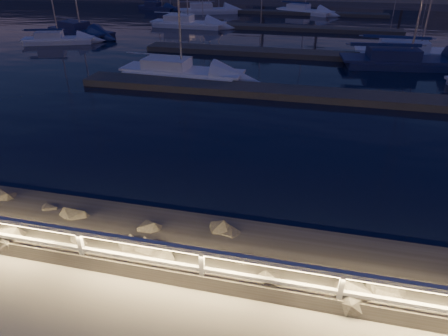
{
  "coord_description": "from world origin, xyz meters",
  "views": [
    {
      "loc": [
        3.04,
        -6.46,
        6.76
      ],
      "look_at": [
        0.56,
        4.0,
        0.9
      ],
      "focal_mm": 32.0,
      "sensor_mm": 36.0,
      "label": 1
    }
  ],
  "objects_px": {
    "sailboat_b": "(179,71)",
    "sailboat_e": "(79,31)",
    "sailboat_j": "(186,23)",
    "sailboat_m": "(157,7)",
    "guard_rail": "(156,252)",
    "sailboat_n": "(303,10)",
    "sailboat_c": "(406,60)",
    "sailboat_h": "(416,51)",
    "sailboat_i": "(207,10)",
    "sailboat_a": "(57,39)"
  },
  "relations": [
    {
      "from": "sailboat_e",
      "to": "sailboat_m",
      "type": "xyz_separation_m",
      "value": [
        0.04,
        20.18,
        -0.07
      ]
    },
    {
      "from": "sailboat_b",
      "to": "sailboat_e",
      "type": "distance_m",
      "value": 18.63
    },
    {
      "from": "sailboat_a",
      "to": "sailboat_h",
      "type": "distance_m",
      "value": 30.55
    },
    {
      "from": "sailboat_e",
      "to": "sailboat_j",
      "type": "bearing_deg",
      "value": 61.99
    },
    {
      "from": "sailboat_e",
      "to": "sailboat_i",
      "type": "xyz_separation_m",
      "value": [
        7.98,
        18.27,
        0.01
      ]
    },
    {
      "from": "sailboat_c",
      "to": "sailboat_e",
      "type": "distance_m",
      "value": 29.78
    },
    {
      "from": "sailboat_c",
      "to": "sailboat_e",
      "type": "bearing_deg",
      "value": 162.59
    },
    {
      "from": "sailboat_e",
      "to": "sailboat_m",
      "type": "relative_size",
      "value": 1.29
    },
    {
      "from": "sailboat_c",
      "to": "sailboat_j",
      "type": "height_order",
      "value": "sailboat_c"
    },
    {
      "from": "sailboat_a",
      "to": "sailboat_n",
      "type": "distance_m",
      "value": 31.97
    },
    {
      "from": "guard_rail",
      "to": "sailboat_i",
      "type": "xyz_separation_m",
      "value": [
        -12.15,
        48.25,
        -0.9
      ]
    },
    {
      "from": "sailboat_h",
      "to": "guard_rail",
      "type": "bearing_deg",
      "value": -109.7
    },
    {
      "from": "sailboat_i",
      "to": "guard_rail",
      "type": "bearing_deg",
      "value": -98.95
    },
    {
      "from": "sailboat_j",
      "to": "sailboat_m",
      "type": "height_order",
      "value": "sailboat_j"
    },
    {
      "from": "sailboat_i",
      "to": "sailboat_n",
      "type": "xyz_separation_m",
      "value": [
        12.52,
        2.48,
        -0.04
      ]
    },
    {
      "from": "sailboat_n",
      "to": "sailboat_b",
      "type": "bearing_deg",
      "value": -77.0
    },
    {
      "from": "guard_rail",
      "to": "sailboat_b",
      "type": "xyz_separation_m",
      "value": [
        -5.77,
        18.12,
        -0.92
      ]
    },
    {
      "from": "sailboat_a",
      "to": "sailboat_i",
      "type": "xyz_separation_m",
      "value": [
        7.94,
        22.08,
        0.07
      ]
    },
    {
      "from": "sailboat_b",
      "to": "sailboat_e",
      "type": "bearing_deg",
      "value": 143.43
    },
    {
      "from": "sailboat_b",
      "to": "sailboat_j",
      "type": "bearing_deg",
      "value": 109.66
    },
    {
      "from": "sailboat_a",
      "to": "sailboat_b",
      "type": "distance_m",
      "value": 16.43
    },
    {
      "from": "sailboat_e",
      "to": "guard_rail",
      "type": "bearing_deg",
      "value": -34.2
    },
    {
      "from": "guard_rail",
      "to": "sailboat_b",
      "type": "distance_m",
      "value": 19.04
    },
    {
      "from": "sailboat_h",
      "to": "sailboat_m",
      "type": "xyz_separation_m",
      "value": [
        -30.5,
        22.31,
        -0.07
      ]
    },
    {
      "from": "sailboat_j",
      "to": "sailboat_e",
      "type": "bearing_deg",
      "value": -137.4
    },
    {
      "from": "guard_rail",
      "to": "sailboat_j",
      "type": "height_order",
      "value": "sailboat_j"
    },
    {
      "from": "sailboat_m",
      "to": "sailboat_h",
      "type": "bearing_deg",
      "value": -19.09
    },
    {
      "from": "sailboat_n",
      "to": "sailboat_j",
      "type": "bearing_deg",
      "value": -107.68
    },
    {
      "from": "sailboat_h",
      "to": "sailboat_n",
      "type": "height_order",
      "value": "sailboat_h"
    },
    {
      "from": "sailboat_i",
      "to": "sailboat_h",
      "type": "bearing_deg",
      "value": -65.21
    },
    {
      "from": "sailboat_c",
      "to": "sailboat_h",
      "type": "distance_m",
      "value": 3.57
    },
    {
      "from": "sailboat_a",
      "to": "sailboat_i",
      "type": "distance_m",
      "value": 23.47
    },
    {
      "from": "sailboat_b",
      "to": "sailboat_j",
      "type": "height_order",
      "value": "sailboat_j"
    },
    {
      "from": "sailboat_m",
      "to": "sailboat_i",
      "type": "bearing_deg",
      "value": 3.6
    },
    {
      "from": "sailboat_e",
      "to": "sailboat_n",
      "type": "height_order",
      "value": "sailboat_e"
    },
    {
      "from": "sailboat_i",
      "to": "sailboat_n",
      "type": "relative_size",
      "value": 1.05
    },
    {
      "from": "sailboat_e",
      "to": "sailboat_n",
      "type": "relative_size",
      "value": 1.02
    },
    {
      "from": "sailboat_n",
      "to": "sailboat_i",
      "type": "bearing_deg",
      "value": -145.14
    },
    {
      "from": "sailboat_i",
      "to": "sailboat_m",
      "type": "bearing_deg",
      "value": 143.42
    },
    {
      "from": "guard_rail",
      "to": "sailboat_e",
      "type": "height_order",
      "value": "sailboat_e"
    },
    {
      "from": "sailboat_a",
      "to": "sailboat_n",
      "type": "height_order",
      "value": "sailboat_n"
    },
    {
      "from": "sailboat_j",
      "to": "sailboat_n",
      "type": "bearing_deg",
      "value": 51.19
    },
    {
      "from": "guard_rail",
      "to": "sailboat_n",
      "type": "xyz_separation_m",
      "value": [
        0.37,
        50.73,
        -0.94
      ]
    },
    {
      "from": "sailboat_h",
      "to": "sailboat_m",
      "type": "bearing_deg",
      "value": 144.61
    },
    {
      "from": "sailboat_h",
      "to": "sailboat_m",
      "type": "height_order",
      "value": "sailboat_h"
    },
    {
      "from": "guard_rail",
      "to": "sailboat_c",
      "type": "height_order",
      "value": "sailboat_c"
    },
    {
      "from": "sailboat_c",
      "to": "sailboat_j",
      "type": "distance_m",
      "value": 24.25
    },
    {
      "from": "sailboat_e",
      "to": "sailboat_h",
      "type": "bearing_deg",
      "value": 17.92
    },
    {
      "from": "sailboat_c",
      "to": "sailboat_h",
      "type": "xyz_separation_m",
      "value": [
        1.27,
        3.34,
        -0.01
      ]
    },
    {
      "from": "sailboat_m",
      "to": "sailboat_n",
      "type": "relative_size",
      "value": 0.79
    }
  ]
}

